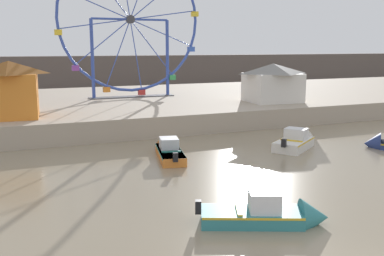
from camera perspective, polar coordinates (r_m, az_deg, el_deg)
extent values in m
cube|color=tan|center=(38.62, -10.61, 2.75)|extent=(110.00, 22.57, 1.37)
cube|color=#564C47|center=(65.02, -15.84, 6.95)|extent=(140.00, 3.00, 4.40)
cone|color=navy|center=(27.73, 22.15, -1.91)|extent=(1.58, 1.59, 1.37)
cube|color=silver|center=(25.78, 12.93, -2.08)|extent=(3.30, 2.94, 0.55)
cube|color=gold|center=(25.74, 12.95, -1.58)|extent=(3.29, 2.94, 0.08)
cone|color=silver|center=(27.55, 14.21, -1.34)|extent=(1.49, 1.62, 1.40)
cube|color=black|center=(24.22, 11.73, -1.91)|extent=(0.30, 0.31, 0.44)
cube|color=silver|center=(26.02, 13.25, -0.69)|extent=(1.42, 1.48, 0.61)
cube|color=gold|center=(25.37, 12.68, -1.57)|extent=(0.86, 1.12, 0.06)
cube|color=orange|center=(23.10, -2.83, -3.41)|extent=(1.95, 3.84, 0.45)
cube|color=#237566|center=(23.06, -2.83, -2.97)|extent=(1.96, 3.81, 0.08)
cone|color=orange|center=(25.34, -3.51, -2.16)|extent=(1.31, 1.23, 1.11)
cube|color=black|center=(21.15, -2.15, -3.78)|extent=(0.28, 0.25, 0.44)
cube|color=silver|center=(23.43, -2.99, -1.95)|extent=(1.16, 1.28, 0.56)
cube|color=#237566|center=(22.60, -2.68, -3.06)|extent=(1.01, 0.37, 0.06)
cube|color=teal|center=(15.01, 7.62, -11.27)|extent=(3.54, 2.52, 0.45)
cube|color=gold|center=(14.94, 7.64, -10.61)|extent=(3.51, 2.53, 0.08)
cone|color=teal|center=(15.38, 15.48, -11.02)|extent=(1.33, 1.50, 1.24)
cube|color=black|center=(14.79, 0.81, -10.12)|extent=(0.28, 0.30, 0.44)
cube|color=silver|center=(14.86, 9.27, -9.23)|extent=(1.32, 1.35, 0.67)
cube|color=gold|center=(14.87, 6.04, -10.38)|extent=(0.59, 1.08, 0.06)
torus|color=#334CA8|center=(39.11, -7.96, 13.68)|extent=(12.32, 0.24, 12.32)
cylinder|color=#38383D|center=(39.11, -7.96, 13.68)|extent=(0.70, 0.50, 0.70)
cylinder|color=#334CA8|center=(39.17, -7.22, 9.32)|extent=(0.95, 0.08, 5.99)
cube|color=red|center=(39.49, -6.50, 4.59)|extent=(0.56, 0.48, 0.44)
cylinder|color=#334CA8|center=(39.58, -5.21, 10.27)|extent=(3.81, 0.08, 4.79)
cube|color=#33934C|center=(40.29, -2.59, 6.53)|extent=(0.56, 0.48, 0.44)
cylinder|color=#334CA8|center=(39.89, -3.93, 12.09)|extent=(5.64, 0.08, 2.30)
cube|color=#3356B7|center=(40.88, -0.13, 10.12)|extent=(0.56, 0.48, 0.44)
cylinder|color=#334CA8|center=(40.02, -3.71, 14.31)|extent=(5.99, 0.08, 0.95)
cube|color=yellow|center=(41.12, 0.35, 14.45)|extent=(0.56, 0.48, 0.44)
cylinder|color=#334CA8|center=(38.55, -12.18, 15.26)|extent=(5.64, 0.08, 2.30)
cylinder|color=#334CA8|center=(38.41, -12.36, 12.95)|extent=(5.99, 0.08, 0.95)
cube|color=yellow|center=(37.94, -16.84, 11.70)|extent=(0.56, 0.48, 0.44)
cylinder|color=#334CA8|center=(38.50, -11.35, 10.84)|extent=(4.79, 0.08, 3.81)
cube|color=purple|center=(38.12, -14.75, 7.47)|extent=(0.56, 0.48, 0.44)
cylinder|color=#334CA8|center=(38.77, -9.46, 9.52)|extent=(2.30, 0.08, 5.64)
cube|color=orange|center=(38.69, -10.94, 4.89)|extent=(0.56, 0.48, 0.44)
cylinder|color=#334CA8|center=(38.33, -12.68, 8.63)|extent=(0.28, 0.28, 6.64)
cylinder|color=#334CA8|center=(40.06, -3.19, 8.93)|extent=(0.28, 0.28, 6.64)
cylinder|color=#334CA8|center=(39.11, -7.96, 13.68)|extent=(6.64, 0.18, 0.18)
cube|color=#4C4C51|center=(39.29, -7.71, 4.03)|extent=(7.44, 1.20, 0.08)
cube|color=silver|center=(36.14, 10.32, 5.14)|extent=(4.14, 3.72, 2.26)
pyramid|color=gray|center=(36.04, 10.40, 7.53)|extent=(4.55, 4.09, 0.80)
cube|color=orange|center=(29.64, -22.30, 3.85)|extent=(3.46, 3.33, 2.74)
pyramid|color=brown|center=(29.52, -22.53, 7.22)|extent=(3.80, 3.66, 0.80)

